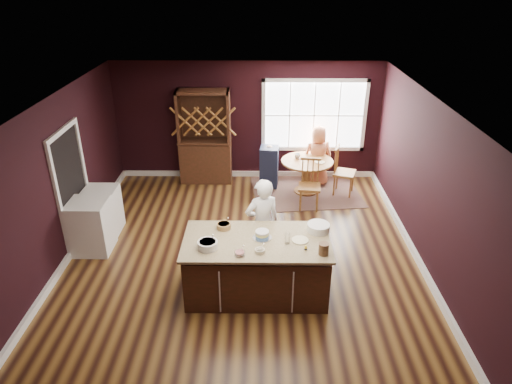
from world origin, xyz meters
TOP-DOWN VIEW (x-y plane):
  - room_shell at (0.00, 0.00)m, footprint 7.00×7.00m
  - window at (1.50, 3.47)m, footprint 2.36×0.10m
  - doorway at (-2.97, 0.60)m, footprint 0.08×1.26m
  - kitchen_island at (0.24, -0.85)m, footprint 2.16×1.13m
  - dining_table at (1.31, 2.63)m, footprint 1.12×1.12m
  - baker at (0.33, -0.15)m, footprint 0.66×0.54m
  - layer_cake at (0.32, -0.79)m, footprint 0.28×0.28m
  - bowl_blue at (-0.45, -1.07)m, footprint 0.29×0.29m
  - bowl_yellow at (-0.26, -0.52)m, footprint 0.22×0.22m
  - bowl_pink at (0.01, -1.24)m, footprint 0.16×0.16m
  - bowl_olive at (0.29, -1.17)m, footprint 0.14×0.14m
  - drinking_glass at (0.69, -0.93)m, footprint 0.08×0.08m
  - dinner_plate at (0.88, -0.86)m, footprint 0.25×0.25m
  - white_tub at (1.17, -0.58)m, footprint 0.34×0.34m
  - stoneware_crock at (1.17, -1.20)m, footprint 0.14×0.14m
  - toy_figurine at (0.94, -1.10)m, footprint 0.04×0.04m
  - rug at (1.31, 2.63)m, footprint 2.49×2.03m
  - chair_east at (2.12, 2.55)m, footprint 0.56×0.57m
  - chair_south at (1.30, 1.88)m, footprint 0.49×0.47m
  - chair_north at (1.64, 3.48)m, footprint 0.45×0.43m
  - seated_woman at (1.59, 3.06)m, footprint 0.68×0.46m
  - high_chair at (0.49, 2.92)m, footprint 0.44×0.44m
  - toddler at (0.56, 2.98)m, footprint 0.18×0.14m
  - table_plate at (1.56, 2.52)m, footprint 0.21×0.21m
  - table_cup at (1.10, 2.76)m, footprint 0.16×0.16m
  - hutch at (-0.96, 3.22)m, footprint 1.16×0.48m
  - washer at (-2.64, 0.28)m, footprint 0.65×0.63m
  - dryer at (-2.64, 0.92)m, footprint 0.60×0.58m

SIDE VIEW (x-z plane):
  - rug at x=1.31m, z-range 0.00..0.01m
  - dryer at x=-2.64m, z-range 0.00..0.87m
  - kitchen_island at x=0.24m, z-range -0.02..0.90m
  - chair_north at x=1.64m, z-range 0.00..0.93m
  - washer at x=-2.64m, z-range 0.00..0.94m
  - high_chair at x=0.49m, z-range 0.00..0.98m
  - chair_south at x=1.30m, z-range 0.00..1.06m
  - dining_table at x=1.31m, z-range 0.16..0.91m
  - chair_east at x=2.12m, z-range 0.00..1.09m
  - seated_woman at x=1.59m, z-range 0.00..1.38m
  - table_plate at x=1.56m, z-range 0.75..0.77m
  - baker at x=0.33m, z-range 0.00..1.57m
  - table_cup at x=1.10m, z-range 0.75..0.85m
  - toddler at x=0.56m, z-range 0.68..0.94m
  - dinner_plate at x=0.88m, z-range 0.92..0.94m
  - bowl_olive at x=0.29m, z-range 0.92..0.97m
  - bowl_pink at x=0.01m, z-range 0.92..0.98m
  - toy_figurine at x=0.94m, z-range 0.92..0.99m
  - bowl_yellow at x=-0.26m, z-range 0.92..1.00m
  - bowl_blue at x=-0.45m, z-range 0.92..1.03m
  - layer_cake at x=0.32m, z-range 0.92..1.04m
  - white_tub at x=1.17m, z-range 0.92..1.04m
  - drinking_glass at x=0.69m, z-range 0.92..1.08m
  - stoneware_crock at x=1.17m, z-range 0.92..1.09m
  - doorway at x=-2.97m, z-range -0.04..2.09m
  - hutch at x=-0.96m, z-range 0.00..2.13m
  - room_shell at x=0.00m, z-range -2.15..4.85m
  - window at x=1.50m, z-range 0.67..2.33m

